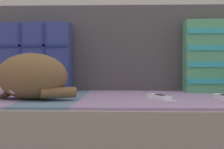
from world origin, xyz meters
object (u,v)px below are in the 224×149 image
(throw_pillow_quilted, at_px, (35,57))
(game_remote_far, at_px, (159,97))
(sleeping_cat, at_px, (28,78))
(game_remote_near, at_px, (224,97))
(couch, at_px, (109,136))

(throw_pillow_quilted, bearing_deg, game_remote_far, -30.53)
(sleeping_cat, relative_size, game_remote_near, 1.84)
(couch, distance_m, sleeping_cat, 0.45)
(game_remote_near, bearing_deg, game_remote_far, -179.28)
(throw_pillow_quilted, distance_m, game_remote_far, 0.73)
(couch, bearing_deg, sleeping_cat, -153.71)
(couch, height_order, throw_pillow_quilted, throw_pillow_quilted)
(game_remote_near, distance_m, game_remote_far, 0.26)
(couch, relative_size, game_remote_near, 10.75)
(throw_pillow_quilted, bearing_deg, couch, -29.17)
(throw_pillow_quilted, distance_m, sleeping_cat, 0.40)
(game_remote_near, bearing_deg, sleeping_cat, -178.23)
(sleeping_cat, distance_m, game_remote_near, 0.80)
(throw_pillow_quilted, xyz_separation_m, game_remote_far, (0.61, -0.36, -0.17))
(couch, bearing_deg, throw_pillow_quilted, 150.83)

